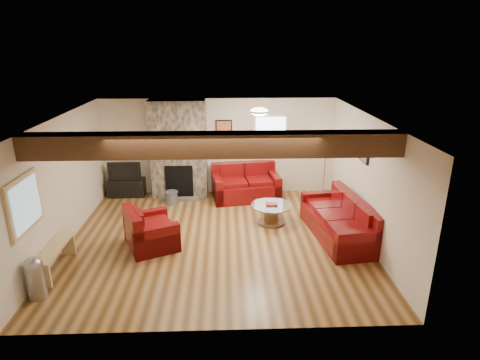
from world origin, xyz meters
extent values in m
plane|color=#5A3817|center=(0.00, 0.00, 0.00)|extent=(8.00, 8.00, 0.00)
plane|color=white|center=(0.00, 0.00, 2.50)|extent=(8.00, 8.00, 0.00)
plane|color=beige|center=(0.00, 2.75, 1.25)|extent=(8.00, 0.00, 8.00)
plane|color=beige|center=(0.00, -2.75, 1.25)|extent=(8.00, 0.00, 8.00)
plane|color=beige|center=(-3.00, 0.00, 1.25)|extent=(0.00, 7.50, 7.50)
plane|color=beige|center=(3.00, 0.00, 1.25)|extent=(0.00, 7.50, 7.50)
cube|color=#311A0E|center=(0.00, -1.25, 2.31)|extent=(6.00, 0.36, 0.38)
cube|color=#332E27|center=(-1.00, 2.50, 1.25)|extent=(1.40, 0.50, 2.50)
cube|color=black|center=(-1.00, 2.25, 0.45)|extent=(0.70, 0.06, 0.90)
cube|color=#332E27|center=(-1.00, 2.20, 0.04)|extent=(1.00, 0.25, 0.08)
cylinder|color=#4A2817|center=(1.19, 0.73, 0.02)|extent=(0.60, 0.60, 0.04)
cylinder|color=#4A2817|center=(1.19, 0.73, 0.20)|extent=(0.32, 0.32, 0.40)
cylinder|color=white|center=(1.19, 0.73, 0.43)|extent=(0.90, 0.90, 0.02)
cube|color=maroon|center=(1.19, 0.73, 0.46)|extent=(0.25, 0.18, 0.03)
cube|color=black|center=(-2.41, 2.53, 0.23)|extent=(0.94, 0.38, 0.47)
imported|color=black|center=(-2.41, 2.53, 0.71)|extent=(0.83, 0.11, 0.48)
cylinder|color=tan|center=(2.72, 2.29, 0.02)|extent=(0.29, 0.29, 0.03)
cylinder|color=tan|center=(2.72, 2.29, 0.73)|extent=(0.03, 0.03, 1.46)
cone|color=#FEE8C0|center=(2.72, 2.29, 1.48)|extent=(0.42, 0.42, 0.29)
camera|label=1|loc=(0.18, -7.40, 3.85)|focal=30.00mm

